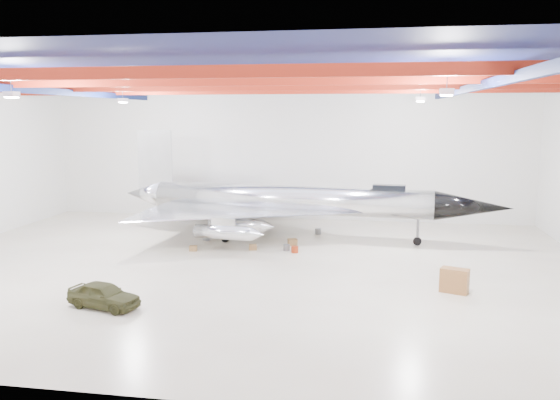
# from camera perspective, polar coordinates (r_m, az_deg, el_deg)

# --- Properties ---
(floor) EXTENTS (40.00, 40.00, 0.00)m
(floor) POSITION_cam_1_polar(r_m,az_deg,el_deg) (32.00, -3.51, -6.94)
(floor) COLOR #C0AF99
(floor) RESTS_ON ground
(wall_back) EXTENTS (40.00, 0.00, 40.00)m
(wall_back) POSITION_cam_1_polar(r_m,az_deg,el_deg) (45.63, 0.58, 4.89)
(wall_back) COLOR silver
(wall_back) RESTS_ON floor
(ceiling) EXTENTS (40.00, 40.00, 0.00)m
(ceiling) POSITION_cam_1_polar(r_m,az_deg,el_deg) (30.84, -3.72, 13.11)
(ceiling) COLOR #0A0F38
(ceiling) RESTS_ON wall_back
(ceiling_structure) EXTENTS (39.50, 29.50, 1.08)m
(ceiling_structure) POSITION_cam_1_polar(r_m,az_deg,el_deg) (30.80, -3.70, 11.86)
(ceiling_structure) COLOR maroon
(ceiling_structure) RESTS_ON ceiling
(jet_aircraft) EXTENTS (27.71, 17.22, 7.55)m
(jet_aircraft) POSITION_cam_1_polar(r_m,az_deg,el_deg) (38.65, 0.91, -0.38)
(jet_aircraft) COLOR silver
(jet_aircraft) RESTS_ON floor
(jeep) EXTENTS (3.71, 2.19, 1.18)m
(jeep) POSITION_cam_1_polar(r_m,az_deg,el_deg) (26.55, -17.93, -9.42)
(jeep) COLOR #3A3A1D
(jeep) RESTS_ON floor
(desk) EXTENTS (1.49, 1.10, 1.22)m
(desk) POSITION_cam_1_polar(r_m,az_deg,el_deg) (28.63, 17.76, -8.02)
(desk) COLOR brown
(desk) RESTS_ON floor
(crate_ply) EXTENTS (0.54, 0.46, 0.34)m
(crate_ply) POSITION_cam_1_polar(r_m,az_deg,el_deg) (35.84, -9.06, -5.01)
(crate_ply) COLOR olive
(crate_ply) RESTS_ON floor
(toolbox_red) EXTENTS (0.51, 0.45, 0.31)m
(toolbox_red) POSITION_cam_1_polar(r_m,az_deg,el_deg) (41.73, -6.89, -2.98)
(toolbox_red) COLOR maroon
(toolbox_red) RESTS_ON floor
(engine_drum) EXTENTS (0.50, 0.50, 0.39)m
(engine_drum) POSITION_cam_1_polar(r_m,az_deg,el_deg) (35.49, 0.70, -4.99)
(engine_drum) COLOR #59595B
(engine_drum) RESTS_ON floor
(parts_bin) EXTENTS (0.73, 0.66, 0.42)m
(parts_bin) POSITION_cam_1_polar(r_m,az_deg,el_deg) (36.96, 1.32, -4.40)
(parts_bin) COLOR olive
(parts_bin) RESTS_ON floor
(crate_small) EXTENTS (0.45, 0.41, 0.25)m
(crate_small) POSITION_cam_1_polar(r_m,az_deg,el_deg) (38.57, -7.70, -4.04)
(crate_small) COLOR #59595B
(crate_small) RESTS_ON floor
(tool_chest) EXTENTS (0.51, 0.51, 0.41)m
(tool_chest) POSITION_cam_1_polar(r_m,az_deg,el_deg) (34.95, 1.55, -5.19)
(tool_chest) COLOR maroon
(tool_chest) RESTS_ON floor
(oil_barrel) EXTENTS (0.58, 0.51, 0.35)m
(oil_barrel) POSITION_cam_1_polar(r_m,az_deg,el_deg) (35.70, -2.85, -4.95)
(oil_barrel) COLOR olive
(oil_barrel) RESTS_ON floor
(spares_box) EXTENTS (0.59, 0.59, 0.41)m
(spares_box) POSITION_cam_1_polar(r_m,az_deg,el_deg) (40.37, 3.99, -3.28)
(spares_box) COLOR #59595B
(spares_box) RESTS_ON floor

